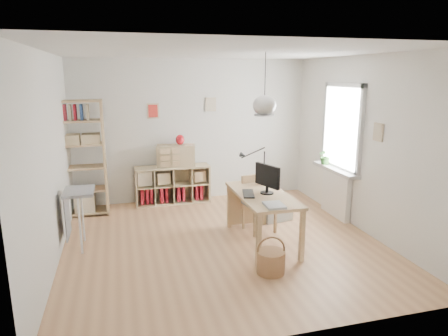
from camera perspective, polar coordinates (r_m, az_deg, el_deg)
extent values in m
plane|color=tan|center=(5.98, -0.19, -10.55)|extent=(4.50, 4.50, 0.00)
plane|color=white|center=(7.74, -4.45, 5.32)|extent=(4.50, 0.00, 4.50)
plane|color=white|center=(3.51, 9.20, -4.55)|extent=(4.50, 0.00, 4.50)
plane|color=white|center=(5.47, -23.67, 0.91)|extent=(0.00, 4.50, 4.50)
plane|color=white|center=(6.51, 19.37, 3.10)|extent=(0.00, 4.50, 4.50)
plane|color=silver|center=(5.48, -0.21, 16.26)|extent=(4.50, 4.50, 0.00)
cylinder|color=black|center=(5.49, 5.89, 12.64)|extent=(0.01, 0.01, 0.68)
ellipsoid|color=white|center=(5.51, 5.80, 8.89)|extent=(0.32, 0.32, 0.27)
cube|color=white|center=(6.97, 16.64, 5.59)|extent=(0.03, 1.00, 1.30)
cube|color=silver|center=(6.51, 18.91, 4.92)|extent=(0.06, 0.08, 1.46)
cube|color=silver|center=(7.42, 14.31, 6.17)|extent=(0.06, 0.08, 1.46)
cube|color=silver|center=(6.90, 16.84, 11.27)|extent=(0.06, 1.16, 0.08)
cube|color=silver|center=(7.07, 16.10, 0.05)|extent=(0.06, 1.16, 0.08)
cube|color=white|center=(7.18, 15.73, -3.54)|extent=(0.10, 0.80, 0.80)
cube|color=silver|center=(7.05, 15.60, -0.22)|extent=(0.22, 1.20, 0.06)
cube|color=#D6AF7B|center=(5.75, 5.51, -3.84)|extent=(0.70, 1.50, 0.04)
cube|color=#D6AF7B|center=(5.16, 4.98, -10.29)|extent=(0.06, 0.06, 0.71)
cube|color=#D6AF7B|center=(6.41, 0.73, -5.49)|extent=(0.06, 0.06, 0.71)
cube|color=#D6AF7B|center=(5.38, 11.08, -9.49)|extent=(0.06, 0.06, 0.71)
cube|color=#D6AF7B|center=(6.58, 5.78, -5.03)|extent=(0.06, 0.06, 0.71)
cube|color=beige|center=(7.77, -7.26, -4.83)|extent=(1.40, 0.38, 0.03)
cube|color=beige|center=(7.59, -7.41, 0.13)|extent=(1.40, 0.38, 0.03)
cube|color=beige|center=(7.62, -12.45, -2.70)|extent=(0.03, 0.38, 0.72)
cube|color=beige|center=(7.78, -2.33, -2.05)|extent=(0.03, 0.38, 0.72)
cube|color=beige|center=(7.84, -7.51, -2.04)|extent=(1.40, 0.02, 0.72)
cube|color=maroon|center=(7.69, -11.61, -3.83)|extent=(0.06, 0.26, 0.30)
cube|color=maroon|center=(7.69, -10.94, -3.79)|extent=(0.05, 0.26, 0.30)
cube|color=maroon|center=(7.70, -10.35, -3.75)|extent=(0.05, 0.26, 0.30)
cube|color=maroon|center=(7.71, -8.94, -3.66)|extent=(0.05, 0.26, 0.30)
cube|color=maroon|center=(7.72, -8.28, -3.62)|extent=(0.05, 0.26, 0.30)
cube|color=maroon|center=(7.75, -6.59, -3.51)|extent=(0.06, 0.26, 0.30)
cube|color=maroon|center=(7.76, -5.93, -3.46)|extent=(0.06, 0.26, 0.30)
cube|color=maroon|center=(7.80, -4.04, -3.33)|extent=(0.06, 0.26, 0.30)
cube|color=maroon|center=(7.82, -3.39, -3.28)|extent=(0.05, 0.26, 0.30)
cube|color=#D6AF7B|center=(7.30, -22.65, 1.06)|extent=(0.04, 0.38, 2.00)
cube|color=#D6AF7B|center=(7.24, -16.69, 1.43)|extent=(0.04, 0.38, 2.00)
cube|color=#D6AF7B|center=(7.50, -19.12, -5.87)|extent=(0.76, 0.38, 0.03)
cube|color=#D6AF7B|center=(7.39, -19.35, -2.93)|extent=(0.76, 0.38, 0.03)
cube|color=#D6AF7B|center=(7.29, -19.59, 0.09)|extent=(0.76, 0.38, 0.03)
cube|color=#D6AF7B|center=(7.21, -19.83, 3.19)|extent=(0.76, 0.38, 0.03)
cube|color=#D6AF7B|center=(7.16, -20.08, 6.34)|extent=(0.76, 0.38, 0.03)
cube|color=#D6AF7B|center=(7.13, -20.29, 8.97)|extent=(0.76, 0.38, 0.03)
cube|color=navy|center=(7.18, -22.41, 7.33)|extent=(0.04, 0.18, 0.26)
cube|color=maroon|center=(7.17, -21.78, 7.37)|extent=(0.04, 0.18, 0.26)
cube|color=beige|center=(7.16, -21.14, 7.42)|extent=(0.04, 0.18, 0.26)
cube|color=maroon|center=(7.15, -20.50, 7.47)|extent=(0.04, 0.18, 0.26)
cube|color=navy|center=(7.14, -19.69, 7.53)|extent=(0.04, 0.18, 0.26)
cube|color=beige|center=(7.13, -18.89, 7.58)|extent=(0.04, 0.18, 0.26)
cube|color=gray|center=(5.89, -20.03, -3.16)|extent=(0.40, 0.55, 0.04)
cylinder|color=white|center=(5.81, -19.88, -7.74)|extent=(0.03, 0.03, 0.82)
cylinder|color=white|center=(6.22, -19.56, -6.32)|extent=(0.03, 0.03, 0.82)
cube|color=gray|center=(6.01, -21.50, -6.28)|extent=(0.02, 0.50, 0.62)
cube|color=gray|center=(6.25, 5.09, -5.03)|extent=(0.49, 0.49, 0.06)
cube|color=#D6AF7B|center=(6.10, 4.41, -7.92)|extent=(0.04, 0.04, 0.43)
cube|color=#D6AF7B|center=(6.40, 2.79, -6.87)|extent=(0.04, 0.04, 0.43)
cube|color=#D6AF7B|center=(6.28, 7.33, -7.37)|extent=(0.04, 0.04, 0.43)
cube|color=#D6AF7B|center=(6.57, 5.62, -6.38)|extent=(0.04, 0.04, 0.43)
cube|color=#D6AF7B|center=(6.35, 4.25, -2.63)|extent=(0.43, 0.11, 0.39)
cylinder|color=#986844|center=(5.11, 6.70, -13.20)|extent=(0.35, 0.35, 0.29)
torus|color=#986844|center=(5.04, 6.75, -11.53)|extent=(0.35, 0.08, 0.35)
cube|color=beige|center=(6.91, 7.25, -7.21)|extent=(0.56, 0.44, 0.02)
cube|color=beige|center=(6.75, 5.54, -6.58)|extent=(0.09, 0.34, 0.26)
cube|color=beige|center=(7.00, 8.95, -5.94)|extent=(0.09, 0.34, 0.26)
cube|color=beige|center=(6.74, 8.06, -6.67)|extent=(0.50, 0.12, 0.26)
cube|color=beige|center=(7.00, 6.53, -5.86)|extent=(0.50, 0.12, 0.26)
cube|color=beige|center=(7.05, 5.94, -3.65)|extent=(0.53, 0.26, 0.32)
sphere|color=#FBFF1C|center=(6.75, 6.67, -6.07)|extent=(0.11, 0.11, 0.11)
sphere|color=#175AA4|center=(6.93, 7.70, -5.56)|extent=(0.11, 0.11, 0.11)
sphere|color=red|center=(6.83, 7.25, -5.84)|extent=(0.11, 0.11, 0.11)
sphere|color=green|center=(6.87, 8.59, -5.76)|extent=(0.11, 0.11, 0.11)
cylinder|color=black|center=(5.75, 6.15, -3.55)|extent=(0.19, 0.19, 0.02)
cylinder|color=black|center=(5.73, 6.16, -3.04)|extent=(0.04, 0.04, 0.09)
cube|color=black|center=(5.68, 6.21, -1.10)|extent=(0.21, 0.47, 0.31)
cube|color=black|center=(5.68, 3.50, -3.68)|extent=(0.25, 0.44, 0.02)
cylinder|color=black|center=(6.43, 5.71, -1.59)|extent=(0.07, 0.07, 0.05)
cylinder|color=black|center=(6.37, 5.76, 0.38)|extent=(0.02, 0.02, 0.45)
cone|color=black|center=(6.11, 2.74, 1.84)|extent=(0.11, 0.08, 0.11)
sphere|color=#4F0A13|center=(6.18, 5.30, -1.75)|extent=(0.14, 0.14, 0.14)
cube|color=silver|center=(5.21, 7.20, -5.30)|extent=(0.25, 0.31, 0.03)
cube|color=beige|center=(7.55, -6.87, 1.76)|extent=(0.75, 0.44, 0.40)
ellipsoid|color=maroon|center=(7.51, -6.30, 4.03)|extent=(0.16, 0.16, 0.19)
imported|color=#316526|center=(7.26, 14.33, 1.68)|extent=(0.29, 0.26, 0.30)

